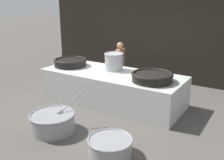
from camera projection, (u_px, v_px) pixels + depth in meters
ground_plane at (112, 101)px, 7.26m from camera, size 60.00×60.00×0.00m
back_wall at (155, 25)px, 8.92m from camera, size 8.44×0.24×3.70m
hearth_platform at (112, 87)px, 7.14m from camera, size 3.85×1.51×0.83m
giant_wok_near at (70, 62)px, 7.65m from camera, size 0.96×0.96×0.22m
giant_wok_far at (152, 77)px, 6.26m from camera, size 1.01×1.01×0.21m
stock_pot at (114, 61)px, 7.19m from camera, size 0.53×0.53×0.48m
cook at (120, 64)px, 8.15m from camera, size 0.37×0.56×1.46m
prep_bowl_vegetables at (53, 121)px, 5.59m from camera, size 0.97×1.19×0.81m
prep_bowl_meat at (110, 146)px, 4.73m from camera, size 0.83×0.83×0.34m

